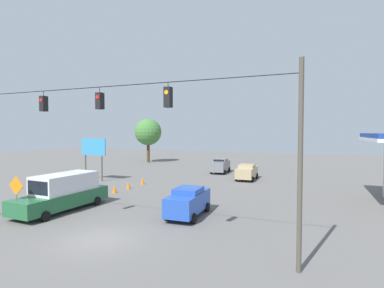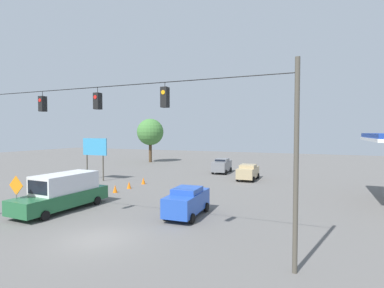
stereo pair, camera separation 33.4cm
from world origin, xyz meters
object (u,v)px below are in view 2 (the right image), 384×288
work_zone_sign (16,189)px  tree_horizon_left (150,132)px  box_truck_green_parked_shoulder (63,192)px  overhead_signal_span (99,139)px  traffic_cone_fifth (129,185)px  traffic_cone_third (96,194)px  sedan_tan_oncoming_deep (248,172)px  sedan_grey_withflow_deep (222,165)px  traffic_cone_second (73,200)px  sedan_blue_crossing_near (187,201)px  traffic_cone_nearest (48,208)px  traffic_cone_fourth (115,189)px  roadside_billboard (95,150)px  traffic_cone_farthest (143,181)px  pedestrian (61,188)px

work_zone_sign → tree_horizon_left: 36.97m
work_zone_sign → box_truck_green_parked_shoulder: bearing=-107.8°
overhead_signal_span → box_truck_green_parked_shoulder: overhead_signal_span is taller
box_truck_green_parked_shoulder → traffic_cone_fifth: bearing=-87.7°
box_truck_green_parked_shoulder → traffic_cone_third: bearing=-86.0°
work_zone_sign → sedan_tan_oncoming_deep: bearing=-115.5°
sedan_grey_withflow_deep → traffic_cone_second: sedan_grey_withflow_deep is taller
sedan_blue_crossing_near → traffic_cone_nearest: bearing=19.1°
traffic_cone_fourth → tree_horizon_left: size_ratio=0.09×
roadside_billboard → work_zone_sign: size_ratio=1.74×
traffic_cone_fifth → tree_horizon_left: 26.71m
traffic_cone_third → traffic_cone_farthest: 7.64m
sedan_tan_oncoming_deep → traffic_cone_nearest: size_ratio=6.16×
sedan_blue_crossing_near → traffic_cone_third: (9.28, -1.70, -0.64)m
traffic_cone_nearest → traffic_cone_fifth: size_ratio=1.00×
traffic_cone_fourth → overhead_signal_span: bearing=123.9°
sedan_tan_oncoming_deep → traffic_cone_third: bearing=57.2°
overhead_signal_span → pedestrian: 12.09m
traffic_cone_third → traffic_cone_farthest: size_ratio=1.00×
sedan_tan_oncoming_deep → traffic_cone_second: bearing=60.8°
box_truck_green_parked_shoulder → traffic_cone_second: size_ratio=9.88×
sedan_tan_oncoming_deep → tree_horizon_left: 25.66m
overhead_signal_span → traffic_cone_farthest: bearing=-65.5°
pedestrian → sedan_tan_oncoming_deep: bearing=-127.0°
traffic_cone_second → traffic_cone_nearest: bearing=93.2°
sedan_grey_withflow_deep → traffic_cone_farthest: 13.04m
pedestrian → tree_horizon_left: (9.13, -29.62, 4.73)m
traffic_cone_second → traffic_cone_fifth: bearing=-90.2°
overhead_signal_span → sedan_blue_crossing_near: bearing=-113.7°
sedan_tan_oncoming_deep → box_truck_green_parked_shoulder: box_truck_green_parked_shoulder is taller
traffic_cone_fourth → traffic_cone_farthest: (0.02, -4.92, 0.00)m
overhead_signal_span → tree_horizon_left: overhead_signal_span is taller
traffic_cone_second → work_zone_sign: bearing=82.2°
tree_horizon_left → traffic_cone_nearest: bearing=109.5°
traffic_cone_nearest → traffic_cone_farthest: (0.15, -12.55, 0.00)m
sedan_blue_crossing_near → traffic_cone_fourth: bearing=-25.2°
sedan_grey_withflow_deep → pedestrian: 22.22m
sedan_grey_withflow_deep → roadside_billboard: (11.83, 11.91, 2.52)m
traffic_cone_second → traffic_cone_fifth: (-0.03, -7.41, 0.00)m
roadside_billboard → traffic_cone_fifth: bearing=157.6°
traffic_cone_fourth → traffic_cone_second: bearing=89.9°
traffic_cone_nearest → roadside_billboard: (6.83, -12.60, 3.19)m
sedan_tan_oncoming_deep → traffic_cone_nearest: sedan_tan_oncoming_deep is taller
sedan_blue_crossing_near → traffic_cone_second: size_ratio=6.32×
traffic_cone_second → tree_horizon_left: 33.40m
sedan_tan_oncoming_deep → traffic_cone_fourth: sedan_tan_oncoming_deep is taller
pedestrian → tree_horizon_left: 31.36m
box_truck_green_parked_shoulder → pedestrian: (2.88, -2.51, -0.41)m
traffic_cone_second → tree_horizon_left: bearing=-69.3°
sedan_blue_crossing_near → traffic_cone_fifth: bearing=-35.3°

